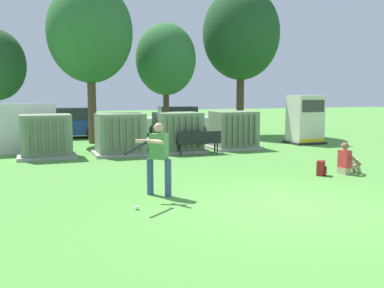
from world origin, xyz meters
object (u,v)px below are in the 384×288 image
transformer_mid_east (178,133)px  transformer_east (234,131)px  parked_car_leftmost (68,124)px  park_bench (199,141)px  transformer_mid_west (120,135)px  sports_ball (137,208)px  batter (158,155)px  backpack (321,168)px  generator_enclosure (305,120)px  seated_spectator (347,161)px  parked_car_left_of_center (176,121)px  transformer_west (46,137)px

transformer_mid_east → transformer_east: same height
transformer_mid_east → parked_car_leftmost: 8.16m
transformer_east → park_bench: transformer_east is taller
transformer_mid_west → sports_ball: bearing=-98.8°
park_bench → sports_ball: size_ratio=20.16×
transformer_mid_west → parked_car_leftmost: size_ratio=0.48×
transformer_mid_west → sports_ball: (-1.24, -8.02, -0.74)m
batter → backpack: batter is taller
generator_enclosure → parked_car_leftmost: 12.33m
seated_spectator → parked_car_leftmost: size_ratio=0.22×
transformer_mid_west → generator_enclosure: bearing=3.6°
park_bench → batter: 6.93m
generator_enclosure → sports_ball: bearing=-140.0°
transformer_mid_east → batter: 7.55m
seated_spectator → transformer_east: bearing=96.0°
transformer_east → park_bench: 2.30m
transformer_mid_west → transformer_east: size_ratio=1.00×
park_bench → batter: bearing=-119.5°
park_bench → sports_ball: 8.17m
generator_enclosure → parked_car_leftmost: generator_enclosure is taller
transformer_east → batter: batter is taller
transformer_mid_west → seated_spectator: transformer_mid_west is taller
sports_ball → transformer_mid_east: bearing=65.6°
backpack → transformer_east: bearing=88.0°
backpack → batter: bearing=-172.0°
transformer_east → sports_ball: bearing=-127.5°
transformer_east → batter: bearing=-127.6°
transformer_mid_east → park_bench: transformer_mid_east is taller
transformer_mid_west → transformer_mid_east: 2.37m
sports_ball → parked_car_left_of_center: parked_car_left_of_center is taller
transformer_mid_east → batter: batter is taller
transformer_mid_west → transformer_east: bearing=0.5°
seated_spectator → parked_car_leftmost: bearing=117.5°
backpack → parked_car_left_of_center: (-0.07, 13.42, 0.54)m
seated_spectator → parked_car_left_of_center: parked_car_left_of_center is taller
transformer_east → parked_car_left_of_center: (-0.29, 7.09, -0.04)m
batter → parked_car_leftmost: (-0.92, 14.21, -0.22)m
backpack → seated_spectator: bearing=-2.8°
transformer_west → transformer_mid_west: size_ratio=1.00×
parked_car_leftmost → batter: bearing=-86.3°
park_bench → batter: batter is taller
transformer_mid_west → backpack: bearing=-53.0°
transformer_mid_east → generator_enclosure: 6.64m
generator_enclosure → sports_ball: (-10.22, -8.59, -1.09)m
transformer_west → transformer_east: (7.70, -0.18, 0.00)m
transformer_mid_west → backpack: (4.73, -6.28, -0.57)m
transformer_mid_west → seated_spectator: (5.62, -6.33, -0.41)m
transformer_east → park_bench: size_ratio=1.16×
transformer_west → seated_spectator: (8.37, -6.55, -0.41)m
transformer_west → generator_enclosure: bearing=1.7°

